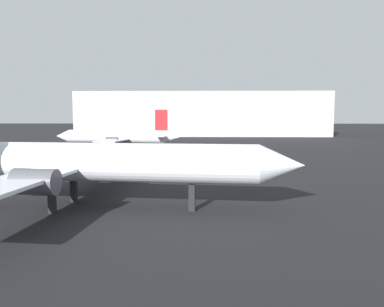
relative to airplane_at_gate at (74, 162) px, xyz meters
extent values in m
cylinder|color=silver|center=(0.43, -0.04, 0.00)|extent=(29.60, 5.99, 3.20)
cone|color=silver|center=(16.82, -1.61, 0.00)|extent=(3.81, 3.52, 3.20)
cube|color=silver|center=(-1.04, 0.10, -0.48)|extent=(6.95, 31.59, 0.24)
cylinder|color=#4C4C54|center=(0.41, 5.95, -0.64)|extent=(3.19, 2.10, 1.82)
cylinder|color=#4C4C54|center=(-0.73, -5.91, -0.64)|extent=(3.19, 2.10, 1.82)
cube|color=black|center=(9.80, -0.94, -2.73)|extent=(0.55, 0.55, 2.26)
cube|color=black|center=(-0.85, 2.11, -2.73)|extent=(0.55, 0.55, 2.26)
cube|color=black|center=(-1.23, -1.91, -2.73)|extent=(0.55, 0.55, 2.26)
cylinder|color=white|center=(-6.93, 46.70, -0.68)|extent=(20.52, 5.27, 2.69)
cone|color=white|center=(-18.49, 48.19, -0.68)|extent=(3.28, 3.05, 2.69)
cone|color=white|center=(4.63, 45.21, -0.68)|extent=(3.28, 3.05, 2.69)
cube|color=white|center=(-5.92, 46.57, -1.08)|extent=(6.61, 19.42, 0.19)
cube|color=white|center=(2.77, 45.45, -0.41)|extent=(2.71, 6.79, 0.13)
cube|color=red|center=(2.38, 45.50, 2.71)|extent=(2.52, 0.55, 4.10)
cylinder|color=#4C4C54|center=(-6.99, 43.06, -1.22)|extent=(2.52, 1.70, 1.41)
cylinder|color=#4C4C54|center=(-6.07, 50.23, -1.22)|extent=(2.52, 1.70, 1.41)
cube|color=black|center=(-13.39, 47.53, -2.94)|extent=(0.44, 0.44, 1.83)
cube|color=black|center=(-6.12, 45.01, -2.94)|extent=(0.44, 0.44, 1.83)
cube|color=black|center=(-5.72, 48.13, -2.94)|extent=(0.44, 0.44, 1.83)
cube|color=#B7B7B2|center=(10.44, 112.94, 3.84)|extent=(87.66, 27.94, 15.39)
camera|label=1|loc=(10.67, -31.62, 3.98)|focal=36.27mm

